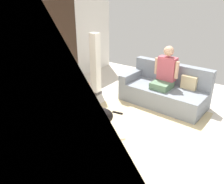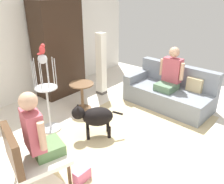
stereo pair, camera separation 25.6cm
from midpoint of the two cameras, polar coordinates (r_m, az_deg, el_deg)
name	(u,v)px [view 2 (the right image)]	position (r m, az deg, el deg)	size (l,w,h in m)	color
ground_plane	(130,136)	(4.04, 6.36, -10.79)	(6.79, 6.79, 0.00)	beige
back_wall	(29,37)	(5.45, -18.70, 12.81)	(6.26, 0.12, 2.72)	silver
area_rug	(130,131)	(4.16, 6.28, -9.61)	(3.04, 2.15, 0.01)	#C6B284
couch	(169,92)	(5.12, 15.36, -0.03)	(0.99, 1.84, 0.84)	slate
armchair	(28,155)	(2.95, -17.87, -14.80)	(0.78, 0.78, 0.87)	#4C331E
person_on_couch	(171,73)	(4.91, 15.85, 4.54)	(0.50, 0.54, 0.87)	#547659
person_on_armchair	(37,131)	(2.82, -15.71, -9.36)	(0.49, 0.49, 0.86)	#517445
round_end_table	(82,94)	(4.72, -5.92, -0.60)	(0.49, 0.49, 0.58)	brown
dog	(95,116)	(3.83, -2.37, -6.13)	(0.67, 0.62, 0.60)	black
bird_cage_stand	(47,95)	(3.99, -14.11, -0.82)	(0.38, 0.38, 1.37)	silver
parrot	(42,49)	(3.75, -15.13, 10.17)	(0.17, 0.10, 0.17)	red
column_lamp	(101,65)	(5.35, -1.32, 6.77)	(0.20, 0.20, 1.45)	#4C4742
armoire_cabinet	(58,49)	(5.43, -11.84, 10.31)	(1.06, 0.56, 2.13)	black
handbag	(82,175)	(3.19, -5.05, -19.94)	(0.23, 0.12, 0.17)	#D8668C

